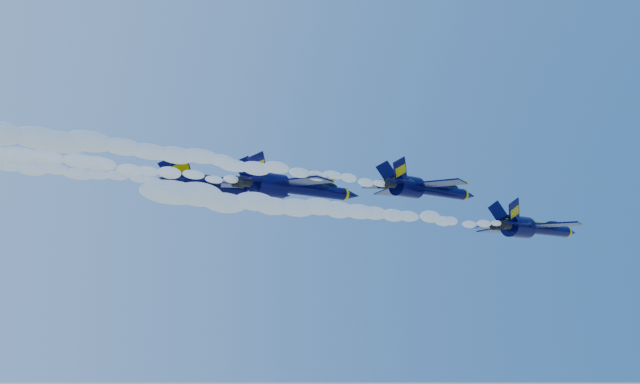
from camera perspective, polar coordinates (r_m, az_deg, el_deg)
jet_lead at (r=82.12m, az=18.99°, el=-3.11°), size 17.22×14.13×6.40m
smoke_trail_jet_lead at (r=60.03m, az=3.99°, el=-1.90°), size 42.75×2.06×1.85m
jet_second at (r=79.09m, az=9.65°, el=0.33°), size 17.18×14.09×6.38m
smoke_trail_jet_second at (r=61.06m, az=-8.71°, el=2.73°), size 42.75×2.05×1.85m
jet_third at (r=73.07m, az=-2.35°, el=0.44°), size 18.02×14.78×6.70m
smoke_trail_jet_third at (r=60.92m, az=-25.06°, el=2.87°), size 42.75×2.15×1.94m
jet_fourth at (r=82.39m, az=-9.02°, el=0.44°), size 19.66×16.13×7.31m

